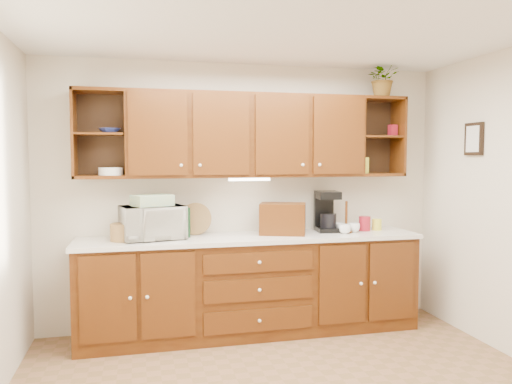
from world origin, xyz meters
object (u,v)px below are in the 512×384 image
bread_box (283,219)px  potted_plant (383,79)px  microwave (152,223)px  coffee_maker (327,212)px

bread_box → potted_plant: potted_plant is taller
bread_box → potted_plant: (1.06, 0.07, 1.38)m
microwave → potted_plant: (2.29, 0.07, 1.38)m
bread_box → potted_plant: bearing=24.1°
microwave → potted_plant: potted_plant is taller
coffee_maker → potted_plant: (0.57, -0.04, 1.34)m
microwave → coffee_maker: 1.72m
coffee_maker → potted_plant: bearing=3.1°
bread_box → potted_plant: size_ratio=1.18×
bread_box → coffee_maker: 0.50m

